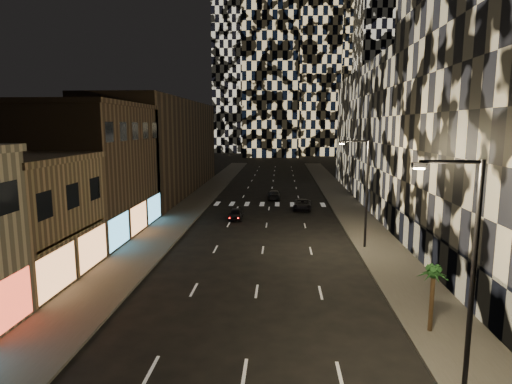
# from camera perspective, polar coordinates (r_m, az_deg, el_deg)

# --- Properties ---
(sidewalk_left) EXTENTS (4.00, 120.00, 0.15)m
(sidewalk_left) POSITION_cam_1_polar(r_m,az_deg,el_deg) (57.65, -8.15, -1.43)
(sidewalk_left) COLOR #47443F
(sidewalk_left) RESTS_ON ground
(sidewalk_right) EXTENTS (4.00, 120.00, 0.15)m
(sidewalk_right) POSITION_cam_1_polar(r_m,az_deg,el_deg) (57.14, 11.91, -1.63)
(sidewalk_right) COLOR #47443F
(sidewalk_right) RESTS_ON ground
(curb_left) EXTENTS (0.20, 120.00, 0.15)m
(curb_left) POSITION_cam_1_polar(r_m,az_deg,el_deg) (57.27, -6.09, -1.46)
(curb_left) COLOR #4C4C47
(curb_left) RESTS_ON ground
(curb_right) EXTENTS (0.20, 120.00, 0.15)m
(curb_right) POSITION_cam_1_polar(r_m,az_deg,el_deg) (56.86, 9.82, -1.62)
(curb_right) COLOR #4C4C47
(curb_right) RESTS_ON ground
(retail_tan) EXTENTS (10.00, 10.00, 8.00)m
(retail_tan) POSITION_cam_1_polar(r_m,az_deg,el_deg) (32.96, -30.85, -3.46)
(retail_tan) COLOR #7D664B
(retail_tan) RESTS_ON ground
(retail_brown) EXTENTS (10.00, 15.00, 12.00)m
(retail_brown) POSITION_cam_1_polar(r_m,az_deg,el_deg) (43.42, -21.84, 2.54)
(retail_brown) COLOR #463627
(retail_brown) RESTS_ON ground
(retail_filler_left) EXTENTS (10.00, 40.00, 14.00)m
(retail_filler_left) POSITION_cam_1_polar(r_m,az_deg,el_deg) (68.19, -12.41, 5.90)
(retail_filler_left) COLOR #463627
(retail_filler_left) RESTS_ON ground
(midrise_base) EXTENTS (0.60, 25.00, 3.00)m
(midrise_base) POSITION_cam_1_polar(r_m,az_deg,el_deg) (33.15, 22.50, -7.25)
(midrise_base) COLOR #383838
(midrise_base) RESTS_ON ground
(midrise_filler_right) EXTENTS (16.00, 40.00, 18.00)m
(midrise_filler_right) POSITION_cam_1_polar(r_m,az_deg,el_deg) (65.26, 20.04, 7.20)
(midrise_filler_right) COLOR #232326
(midrise_filler_right) RESTS_ON ground
(tower_center_low) EXTENTS (18.00, 18.00, 95.00)m
(tower_center_low) POSITION_cam_1_polar(r_m,az_deg,el_deg) (150.26, 2.12, 23.23)
(tower_center_low) COLOR black
(tower_center_low) RESTS_ON ground
(streetlight_near) EXTENTS (2.55, 0.25, 9.00)m
(streetlight_near) POSITION_cam_1_polar(r_m,az_deg,el_deg) (17.73, 26.37, -8.39)
(streetlight_near) COLOR black
(streetlight_near) RESTS_ON sidewalk_right
(streetlight_far) EXTENTS (2.55, 0.25, 9.00)m
(streetlight_far) POSITION_cam_1_polar(r_m,az_deg,el_deg) (36.56, 14.20, 0.80)
(streetlight_far) COLOR black
(streetlight_far) RESTS_ON sidewalk_right
(car_dark_midlane) EXTENTS (1.55, 3.68, 1.24)m
(car_dark_midlane) POSITION_cam_1_polar(r_m,az_deg,el_deg) (47.31, -2.73, -2.95)
(car_dark_midlane) COLOR black
(car_dark_midlane) RESTS_ON ground
(car_dark_oncoming) EXTENTS (1.83, 4.36, 1.26)m
(car_dark_oncoming) POSITION_cam_1_polar(r_m,az_deg,el_deg) (60.32, 2.41, -0.36)
(car_dark_oncoming) COLOR black
(car_dark_oncoming) RESTS_ON ground
(car_dark_rightlane) EXTENTS (2.46, 4.72, 1.27)m
(car_dark_rightlane) POSITION_cam_1_polar(r_m,az_deg,el_deg) (52.95, 6.21, -1.70)
(car_dark_rightlane) COLOR black
(car_dark_rightlane) RESTS_ON ground
(palm_tree) EXTENTS (1.74, 1.71, 3.40)m
(palm_tree) POSITION_cam_1_polar(r_m,az_deg,el_deg) (23.14, 22.56, -10.40)
(palm_tree) COLOR #47331E
(palm_tree) RESTS_ON sidewalk_right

